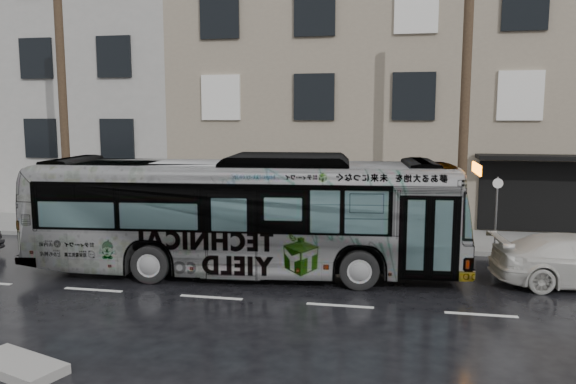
% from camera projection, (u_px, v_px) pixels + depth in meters
% --- Properties ---
extents(ground, '(120.00, 120.00, 0.00)m').
position_uv_depth(ground, '(239.00, 270.00, 16.34)').
color(ground, black).
rests_on(ground, ground).
extents(sidewalk, '(90.00, 3.60, 0.15)m').
position_uv_depth(sidewalk, '(275.00, 234.00, 21.10)').
color(sidewalk, gray).
rests_on(sidewalk, ground).
extents(building_taupe, '(20.00, 12.00, 11.00)m').
position_uv_depth(building_taupe, '(410.00, 94.00, 27.01)').
color(building_taupe, gray).
rests_on(building_taupe, ground).
extents(building_grey, '(26.00, 15.00, 16.00)m').
position_uv_depth(building_grey, '(6.00, 54.00, 32.48)').
color(building_grey, '#A39F9A').
rests_on(building_grey, ground).
extents(utility_pole_front, '(0.30, 0.30, 9.00)m').
position_uv_depth(utility_pole_front, '(465.00, 110.00, 17.69)').
color(utility_pole_front, '#443422').
rests_on(utility_pole_front, sidewalk).
extents(utility_pole_rear, '(0.30, 0.30, 9.00)m').
position_uv_depth(utility_pole_rear, '(63.00, 111.00, 20.34)').
color(utility_pole_rear, '#443422').
rests_on(utility_pole_rear, sidewalk).
extents(sign_post, '(0.06, 0.06, 2.40)m').
position_uv_depth(sign_post, '(496.00, 214.00, 17.93)').
color(sign_post, slate).
rests_on(sign_post, sidewalk).
extents(bus, '(12.41, 3.94, 3.40)m').
position_uv_depth(bus, '(245.00, 214.00, 15.88)').
color(bus, '#B2B2B2').
rests_on(bus, ground).
extents(slush_pile, '(1.96, 1.34, 0.18)m').
position_uv_depth(slush_pile, '(18.00, 366.00, 9.90)').
color(slush_pile, gray).
rests_on(slush_pile, ground).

